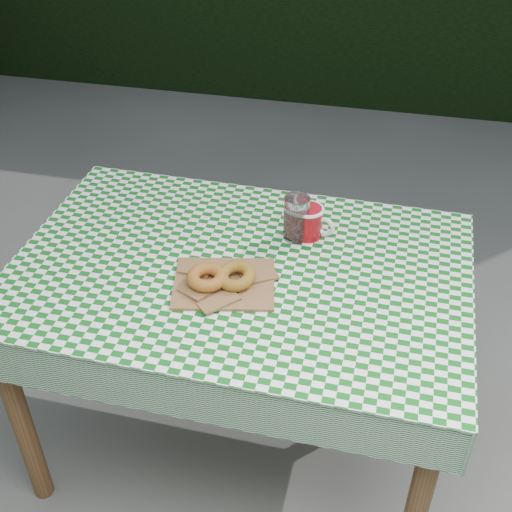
{
  "coord_description": "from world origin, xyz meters",
  "views": [
    {
      "loc": [
        0.18,
        -1.34,
        1.89
      ],
      "look_at": [
        -0.13,
        0.09,
        0.79
      ],
      "focal_mm": 46.25,
      "sensor_mm": 36.0,
      "label": 1
    }
  ],
  "objects_px": {
    "table": "(241,362)",
    "paper_bag": "(224,283)",
    "coffee_mug": "(308,222)",
    "drinking_glass": "(296,218)"
  },
  "relations": [
    {
      "from": "drinking_glass",
      "to": "table",
      "type": "bearing_deg",
      "value": -126.18
    },
    {
      "from": "table",
      "to": "drinking_glass",
      "type": "bearing_deg",
      "value": 55.1
    },
    {
      "from": "table",
      "to": "paper_bag",
      "type": "distance_m",
      "value": 0.4
    },
    {
      "from": "paper_bag",
      "to": "coffee_mug",
      "type": "bearing_deg",
      "value": 56.71
    },
    {
      "from": "coffee_mug",
      "to": "paper_bag",
      "type": "bearing_deg",
      "value": -108.84
    },
    {
      "from": "table",
      "to": "coffee_mug",
      "type": "distance_m",
      "value": 0.5
    },
    {
      "from": "table",
      "to": "coffee_mug",
      "type": "relative_size",
      "value": 7.32
    },
    {
      "from": "table",
      "to": "drinking_glass",
      "type": "height_order",
      "value": "drinking_glass"
    },
    {
      "from": "paper_bag",
      "to": "drinking_glass",
      "type": "distance_m",
      "value": 0.31
    },
    {
      "from": "paper_bag",
      "to": "coffee_mug",
      "type": "xyz_separation_m",
      "value": [
        0.18,
        0.28,
        0.04
      ]
    }
  ]
}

